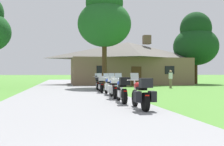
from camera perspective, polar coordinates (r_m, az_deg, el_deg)
ground_plane at (r=21.21m, az=-9.05°, el=-3.72°), size 500.00×500.00×0.00m
asphalt_driveway at (r=19.21m, az=-8.93°, el=-4.01°), size 6.40×80.00×0.06m
motorcycle_red_nearest_to_camera at (r=9.83m, az=6.12°, el=-4.35°), size 0.73×2.08×1.30m
motorcycle_blue_second_in_row at (r=12.14m, az=2.06°, el=-3.49°), size 0.66×2.08×1.30m
motorcycle_blue_third_in_row at (r=14.33m, az=0.41°, el=-3.02°), size 0.77×2.08×1.30m
motorcycle_blue_fourth_in_row at (r=16.70m, az=-0.48°, el=-2.61°), size 0.78×2.08×1.30m
motorcycle_black_fifth_in_row at (r=18.89m, az=-2.31°, el=-2.29°), size 0.66×2.08×1.30m
motorcycle_black_farthest_in_row at (r=21.55m, az=-3.00°, el=-2.02°), size 0.66×2.08×1.30m
stone_lodge at (r=34.18m, az=3.26°, el=2.15°), size 14.48×8.60×6.12m
bystander_white_shirt_near_lodge at (r=26.08m, az=11.99°, el=-1.00°), size 0.25×0.55×1.67m
tree_by_lodge_front at (r=26.19m, az=-1.58°, el=11.28°), size 4.97×4.97×9.79m
tree_right_of_lodge at (r=37.20m, az=16.88°, el=6.30°), size 5.69×5.69×9.22m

